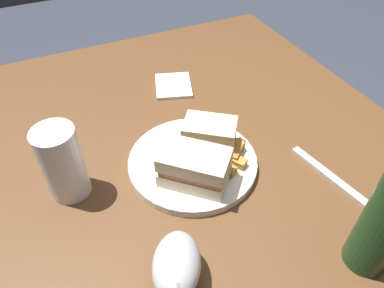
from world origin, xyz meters
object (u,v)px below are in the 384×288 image
(pint_glass, at_px, (64,166))
(gravy_boat, at_px, (177,266))
(napkin, at_px, (173,86))
(fork, at_px, (328,175))
(sandwich_half_right, at_px, (210,134))
(plate, at_px, (193,162))
(sandwich_half_left, at_px, (195,167))

(pint_glass, distance_m, gravy_boat, 0.27)
(napkin, xyz_separation_m, fork, (-0.41, -0.16, -0.00))
(sandwich_half_right, bearing_deg, plate, 115.24)
(pint_glass, bearing_deg, gravy_boat, -155.89)
(sandwich_half_left, relative_size, pint_glass, 0.97)
(plate, distance_m, sandwich_half_right, 0.07)
(plate, distance_m, pint_glass, 0.25)
(fork, bearing_deg, gravy_boat, 91.49)
(sandwich_half_left, bearing_deg, plate, -21.24)
(plate, height_order, gravy_boat, gravy_boat)
(sandwich_half_left, height_order, fork, sandwich_half_left)
(pint_glass, height_order, napkin, pint_glass)
(plate, relative_size, pint_glass, 1.76)
(sandwich_half_left, bearing_deg, napkin, -15.92)
(sandwich_half_left, distance_m, sandwich_half_right, 0.10)
(plate, bearing_deg, napkin, -14.91)
(gravy_boat, relative_size, napkin, 1.18)
(pint_glass, height_order, gravy_boat, pint_glass)
(sandwich_half_left, bearing_deg, sandwich_half_right, -43.00)
(plate, bearing_deg, pint_glass, 80.54)
(sandwich_half_right, bearing_deg, gravy_boat, 143.44)
(napkin, relative_size, fork, 0.61)
(plate, height_order, sandwich_half_left, sandwich_half_left)
(pint_glass, bearing_deg, sandwich_half_left, -112.52)
(plate, bearing_deg, fork, -121.31)
(sandwich_half_right, relative_size, pint_glass, 0.85)
(sandwich_half_right, bearing_deg, napkin, -5.54)
(gravy_boat, bearing_deg, sandwich_half_right, -36.56)
(plate, relative_size, napkin, 2.35)
(plate, xyz_separation_m, pint_glass, (0.04, 0.24, 0.06))
(sandwich_half_left, xyz_separation_m, napkin, (0.33, -0.09, -0.05))
(gravy_boat, xyz_separation_m, fork, (0.07, -0.35, -0.04))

